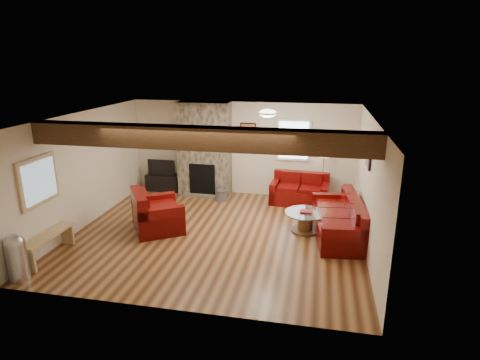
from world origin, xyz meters
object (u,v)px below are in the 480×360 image
object	(u,v)px
sofa_three	(338,217)
tv_cabinet	(163,182)
loveseat	(300,189)
coffee_table	(305,222)
floor_lamp	(324,154)
armchair_red	(157,210)
television	(162,167)

from	to	relation	value
sofa_three	tv_cabinet	distance (m)	5.17
sofa_three	loveseat	xyz separation A→B (m)	(-0.89, 1.82, -0.03)
sofa_three	loveseat	bearing A→B (deg)	-160.42
coffee_table	floor_lamp	size ratio (longest dim) A/B	0.62
armchair_red	television	distance (m)	2.72
sofa_three	floor_lamp	xyz separation A→B (m)	(-0.33, 2.13, 0.84)
loveseat	tv_cabinet	size ratio (longest dim) A/B	1.54
loveseat	coffee_table	bearing A→B (deg)	-77.97
coffee_table	floor_lamp	distance (m)	2.32
armchair_red	sofa_three	bearing A→B (deg)	-116.37
tv_cabinet	loveseat	bearing A→B (deg)	-4.48
loveseat	armchair_red	distance (m)	3.69
coffee_table	floor_lamp	bearing A→B (deg)	80.82
sofa_three	loveseat	world-z (taller)	sofa_three
loveseat	armchair_red	size ratio (longest dim) A/B	1.30
loveseat	floor_lamp	bearing A→B (deg)	33.86
sofa_three	armchair_red	bearing A→B (deg)	-89.98
armchair_red	floor_lamp	bearing A→B (deg)	-86.48
sofa_three	coffee_table	bearing A→B (deg)	-103.75
coffee_table	tv_cabinet	world-z (taller)	coffee_table
loveseat	coffee_table	size ratio (longest dim) A/B	1.60
sofa_three	floor_lamp	world-z (taller)	floor_lamp
floor_lamp	armchair_red	bearing A→B (deg)	-143.60
sofa_three	television	size ratio (longest dim) A/B	2.76
television	floor_lamp	distance (m)	4.42
sofa_three	tv_cabinet	size ratio (longest dim) A/B	2.27
floor_lamp	television	bearing A→B (deg)	-179.82
sofa_three	loveseat	size ratio (longest dim) A/B	1.48
television	floor_lamp	world-z (taller)	floor_lamp
loveseat	sofa_three	bearing A→B (deg)	-59.36
loveseat	coffee_table	world-z (taller)	loveseat
coffee_table	tv_cabinet	distance (m)	4.54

